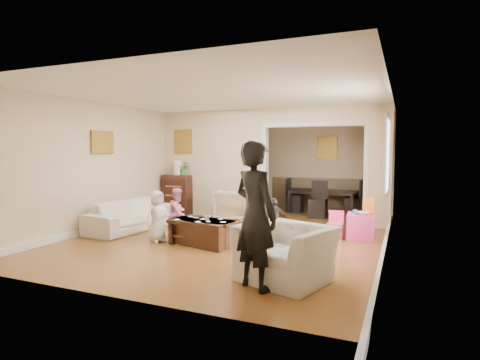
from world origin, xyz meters
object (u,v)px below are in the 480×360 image
at_px(armchair_front, 286,253).
at_px(cyan_cup, 355,212).
at_px(coffee_table, 203,232).
at_px(sofa, 134,215).
at_px(table_lamp, 178,168).
at_px(coffee_cup, 207,218).
at_px(child_kneel_a, 157,216).
at_px(child_toddler, 274,219).
at_px(armchair_back, 235,206).
at_px(play_table, 361,226).
at_px(dining_table, 323,202).
at_px(adult_person, 255,215).
at_px(child_kneel_b, 178,213).
at_px(dresser, 178,195).

xyz_separation_m(armchair_front, cyan_cup, (0.53, 2.70, 0.16)).
height_order(armchair_front, coffee_table, armchair_front).
relative_size(coffee_table, cyan_cup, 14.40).
relative_size(sofa, table_lamp, 5.78).
bearing_deg(coffee_cup, child_kneel_a, -173.99).
bearing_deg(table_lamp, child_toddler, -29.69).
height_order(armchair_back, child_toddler, child_toddler).
height_order(coffee_table, play_table, play_table).
xyz_separation_m(dining_table, adult_person, (0.32, -5.80, 0.57)).
height_order(coffee_cup, child_kneel_b, child_kneel_b).
height_order(sofa, adult_person, adult_person).
bearing_deg(child_toddler, armchair_back, -71.84).
height_order(table_lamp, child_kneel_a, table_lamp).
relative_size(dresser, child_kneel_b, 1.09).
bearing_deg(armchair_front, table_lamp, 154.19).
relative_size(dresser, child_toddler, 1.31).
bearing_deg(coffee_cup, child_kneel_b, 156.37).
bearing_deg(armchair_back, play_table, 160.78).
distance_m(armchair_back, coffee_cup, 2.24).
distance_m(armchair_back, child_toddler, 1.97).
bearing_deg(dining_table, adult_person, -83.71).
height_order(dresser, adult_person, adult_person).
distance_m(dresser, play_table, 4.71).
bearing_deg(cyan_cup, sofa, -168.63).
height_order(sofa, dining_table, dining_table).
bearing_deg(coffee_cup, adult_person, -47.32).
relative_size(cyan_cup, child_kneel_b, 0.09).
bearing_deg(armchair_front, coffee_cup, 163.43).
distance_m(sofa, adult_person, 4.22).
relative_size(dresser, play_table, 2.08).
distance_m(coffee_cup, child_kneel_b, 0.87).
bearing_deg(play_table, child_kneel_b, -159.45).
distance_m(dresser, child_kneel_b, 2.65).
xyz_separation_m(coffee_cup, child_kneel_b, (-0.80, 0.35, -0.01)).
bearing_deg(coffee_table, coffee_cup, -26.57).
xyz_separation_m(armchair_front, child_toddler, (-0.80, 2.01, 0.04)).
bearing_deg(table_lamp, child_kneel_b, -58.00).
height_order(adult_person, child_kneel_a, adult_person).
xyz_separation_m(coffee_table, child_kneel_a, (-0.85, -0.15, 0.24)).
bearing_deg(adult_person, sofa, -3.89).
bearing_deg(sofa, coffee_cup, -101.70).
relative_size(child_kneel_b, child_toddler, 1.20).
bearing_deg(adult_person, coffee_cup, -18.66).
relative_size(armchair_back, coffee_cup, 8.46).
bearing_deg(dresser, coffee_cup, -49.68).
xyz_separation_m(coffee_cup, cyan_cup, (2.28, 1.49, 0.03)).
height_order(armchair_back, table_lamp, table_lamp).
xyz_separation_m(armchair_front, coffee_cup, (-1.75, 1.21, 0.13)).
height_order(armchair_front, child_kneel_b, child_kneel_b).
bearing_deg(child_kneel_b, sofa, 70.33).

